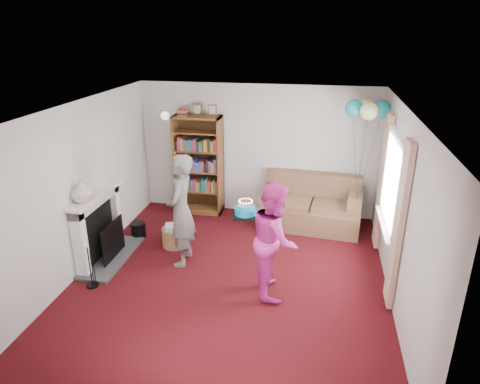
% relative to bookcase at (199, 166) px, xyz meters
% --- Properties ---
extents(ground, '(5.00, 5.00, 0.00)m').
position_rel_bookcase_xyz_m(ground, '(1.10, -2.30, -0.94)').
color(ground, '#36080A').
rests_on(ground, ground).
extents(wall_back, '(4.50, 0.02, 2.50)m').
position_rel_bookcase_xyz_m(wall_back, '(1.10, 0.21, 0.31)').
color(wall_back, silver).
rests_on(wall_back, ground).
extents(wall_left, '(0.02, 5.00, 2.50)m').
position_rel_bookcase_xyz_m(wall_left, '(-1.16, -2.30, 0.31)').
color(wall_left, silver).
rests_on(wall_left, ground).
extents(wall_right, '(0.02, 5.00, 2.50)m').
position_rel_bookcase_xyz_m(wall_right, '(3.36, -2.30, 0.31)').
color(wall_right, silver).
rests_on(wall_right, ground).
extents(ceiling, '(4.50, 5.00, 0.01)m').
position_rel_bookcase_xyz_m(ceiling, '(1.10, -2.30, 1.56)').
color(ceiling, white).
rests_on(ceiling, wall_back).
extents(fireplace, '(0.55, 1.80, 1.12)m').
position_rel_bookcase_xyz_m(fireplace, '(-0.99, -2.11, -0.43)').
color(fireplace, '#3F3F42').
rests_on(fireplace, ground).
extents(window_bay, '(0.14, 2.02, 2.20)m').
position_rel_bookcase_xyz_m(window_bay, '(3.31, -1.70, 0.26)').
color(window_bay, white).
rests_on(window_bay, ground).
extents(wall_sconce, '(0.16, 0.23, 0.16)m').
position_rel_bookcase_xyz_m(wall_sconce, '(-0.65, 0.06, 0.94)').
color(wall_sconce, gold).
rests_on(wall_sconce, ground).
extents(bookcase, '(0.91, 0.42, 2.13)m').
position_rel_bookcase_xyz_m(bookcase, '(0.00, 0.00, 0.00)').
color(bookcase, '#472B14').
rests_on(bookcase, ground).
extents(sofa, '(1.75, 0.93, 0.93)m').
position_rel_bookcase_xyz_m(sofa, '(2.20, -0.23, -0.60)').
color(sofa, brown).
rests_on(sofa, ground).
extents(wicker_basket, '(0.43, 0.43, 0.38)m').
position_rel_bookcase_xyz_m(wicker_basket, '(-0.02, -1.50, -0.77)').
color(wicker_basket, '#9B6C48').
rests_on(wicker_basket, ground).
extents(person_striped, '(0.45, 0.66, 1.76)m').
position_rel_bookcase_xyz_m(person_striped, '(0.28, -1.98, -0.06)').
color(person_striped, black).
rests_on(person_striped, ground).
extents(person_magenta, '(0.74, 0.88, 1.61)m').
position_rel_bookcase_xyz_m(person_magenta, '(1.76, -2.49, -0.14)').
color(person_magenta, '#CE2992').
rests_on(person_magenta, ground).
extents(birthday_cake, '(0.36, 0.36, 0.22)m').
position_rel_bookcase_xyz_m(birthday_cake, '(1.32, -2.30, 0.16)').
color(birthday_cake, black).
rests_on(birthday_cake, ground).
extents(balloons, '(0.73, 0.73, 1.69)m').
position_rel_bookcase_xyz_m(balloons, '(3.00, -0.38, 1.28)').
color(balloons, '#3F3F3F').
rests_on(balloons, ground).
extents(mantel_vase, '(0.38, 0.38, 0.34)m').
position_rel_bookcase_xyz_m(mantel_vase, '(-1.02, -2.45, 0.35)').
color(mantel_vase, beige).
rests_on(mantel_vase, fireplace).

